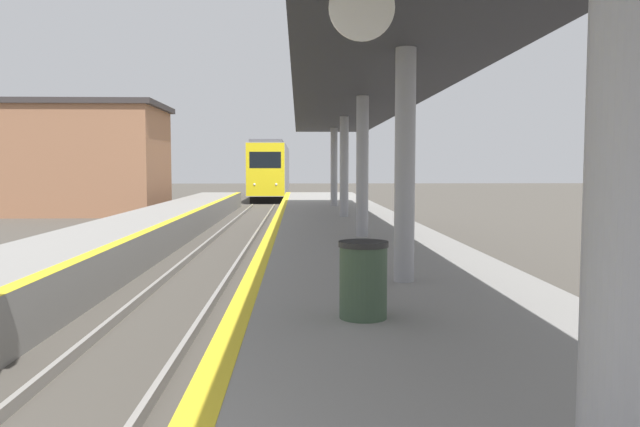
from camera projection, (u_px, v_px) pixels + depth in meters
train at (271, 170)px, 53.16m from camera, size 2.77×19.22×4.61m
station_canopy at (363, 97)px, 14.80m from camera, size 3.31×29.95×3.55m
trash_bin at (363, 279)px, 6.84m from camera, size 0.55×0.55×0.85m
station_building at (64, 159)px, 34.70m from camera, size 11.16×6.59×6.14m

